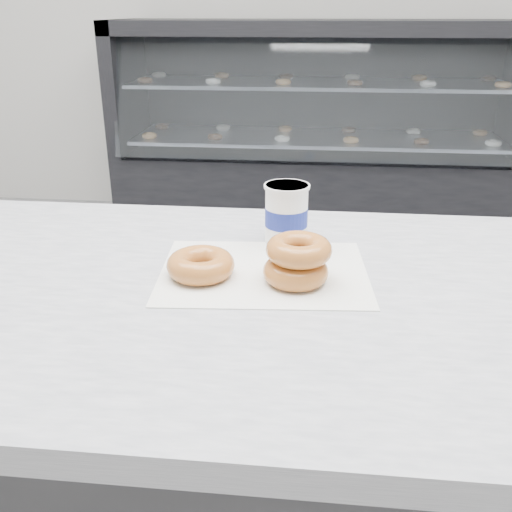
{
  "coord_description": "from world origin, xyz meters",
  "views": [
    {
      "loc": [
        -0.0,
        -1.4,
        1.3
      ],
      "look_at": [
        -0.09,
        -0.53,
        0.92
      ],
      "focal_mm": 40.0,
      "sensor_mm": 36.0,
      "label": 1
    }
  ],
  "objects_px": {
    "counter": "(303,504)",
    "donut_stack": "(297,261)",
    "coffee_cup": "(286,213)",
    "donut_single": "(201,265)",
    "display_case": "(316,152)"
  },
  "relations": [
    {
      "from": "display_case",
      "to": "donut_single",
      "type": "bearing_deg",
      "value": -93.83
    },
    {
      "from": "counter",
      "to": "coffee_cup",
      "type": "bearing_deg",
      "value": 105.13
    },
    {
      "from": "display_case",
      "to": "donut_stack",
      "type": "distance_m",
      "value": 2.74
    },
    {
      "from": "counter",
      "to": "donut_stack",
      "type": "relative_size",
      "value": 24.66
    },
    {
      "from": "donut_single",
      "to": "donut_stack",
      "type": "xyz_separation_m",
      "value": [
        0.16,
        -0.01,
        0.02
      ]
    },
    {
      "from": "counter",
      "to": "coffee_cup",
      "type": "distance_m",
      "value": 0.54
    },
    {
      "from": "display_case",
      "to": "coffee_cup",
      "type": "distance_m",
      "value": 2.57
    },
    {
      "from": "donut_single",
      "to": "donut_stack",
      "type": "relative_size",
      "value": 0.89
    },
    {
      "from": "donut_single",
      "to": "counter",
      "type": "bearing_deg",
      "value": -8.66
    },
    {
      "from": "donut_stack",
      "to": "coffee_cup",
      "type": "height_order",
      "value": "coffee_cup"
    },
    {
      "from": "coffee_cup",
      "to": "donut_single",
      "type": "bearing_deg",
      "value": -151.61
    },
    {
      "from": "donut_stack",
      "to": "coffee_cup",
      "type": "bearing_deg",
      "value": 99.05
    },
    {
      "from": "donut_single",
      "to": "donut_stack",
      "type": "distance_m",
      "value": 0.16
    },
    {
      "from": "counter",
      "to": "donut_stack",
      "type": "height_order",
      "value": "donut_stack"
    },
    {
      "from": "donut_single",
      "to": "coffee_cup",
      "type": "relative_size",
      "value": 0.99
    }
  ]
}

